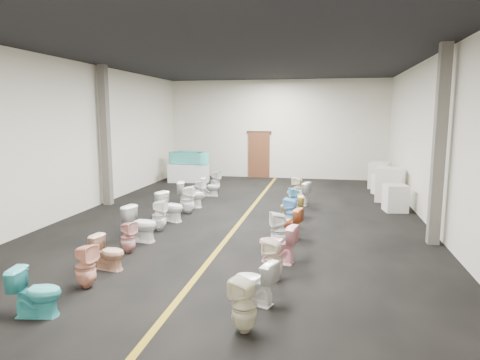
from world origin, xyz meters
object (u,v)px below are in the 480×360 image
(toilet_left_5, at_px, (159,215))
(toilet_left_11, at_px, (215,181))
(toilet_left_8, at_px, (191,194))
(toilet_right_10, at_px, (298,188))
(toilet_left_6, at_px, (171,207))
(toilet_right_3, at_px, (277,244))
(appliance_crate_d, at_px, (379,175))
(toilet_left_7, at_px, (188,200))
(appliance_crate_c, at_px, (384,185))
(toilet_left_4, at_px, (141,224))
(toilet_left_2, at_px, (109,252))
(toilet_right_7, at_px, (292,207))
(toilet_left_9, at_px, (200,191))
(toilet_right_0, at_px, (244,306))
(display_table, at_px, (189,173))
(toilet_right_6, at_px, (291,213))
(toilet_left_1, at_px, (86,266))
(toilet_left_0, at_px, (37,292))
(toilet_right_4, at_px, (279,231))
(appliance_crate_a, at_px, (395,198))
(toilet_right_2, at_px, (273,260))
(appliance_crate_b, at_px, (388,184))
(toilet_right_8, at_px, (295,199))
(toilet_right_1, at_px, (255,281))
(toilet_right_5, at_px, (287,222))
(bathtub, at_px, (189,157))
(toilet_left_10, at_px, (210,187))

(toilet_left_5, height_order, toilet_left_11, toilet_left_5)
(toilet_left_8, bearing_deg, toilet_right_10, -69.22)
(toilet_left_6, distance_m, toilet_right_3, 4.31)
(appliance_crate_d, bearing_deg, toilet_left_7, -137.18)
(appliance_crate_c, distance_m, toilet_left_4, 9.62)
(toilet_left_2, bearing_deg, toilet_left_8, 9.11)
(toilet_right_7, bearing_deg, toilet_left_9, -127.23)
(appliance_crate_c, distance_m, toilet_right_0, 11.38)
(display_table, relative_size, toilet_left_5, 2.18)
(toilet_left_6, height_order, toilet_right_6, toilet_left_6)
(toilet_left_1, height_order, toilet_left_9, toilet_left_1)
(toilet_left_0, bearing_deg, toilet_right_4, -48.61)
(toilet_left_5, bearing_deg, appliance_crate_a, -62.58)
(appliance_crate_a, bearing_deg, appliance_crate_d, 90.00)
(appliance_crate_a, xyz_separation_m, toilet_right_2, (-3.00, -6.21, -0.03))
(toilet_left_2, bearing_deg, toilet_left_7, 7.22)
(toilet_left_8, xyz_separation_m, toilet_right_4, (3.23, -3.69, 0.00))
(toilet_left_8, relative_size, toilet_right_6, 1.06)
(toilet_left_8, bearing_deg, appliance_crate_c, -71.91)
(display_table, distance_m, appliance_crate_b, 8.48)
(appliance_crate_c, relative_size, toilet_right_7, 1.13)
(toilet_right_2, xyz_separation_m, toilet_right_8, (-0.03, 5.62, -0.01))
(toilet_right_4, bearing_deg, toilet_left_8, -157.97)
(appliance_crate_b, distance_m, toilet_right_2, 8.37)
(appliance_crate_d, bearing_deg, toilet_right_3, -107.82)
(toilet_right_1, bearing_deg, display_table, -136.11)
(appliance_crate_d, distance_m, toilet_right_2, 10.78)
(toilet_left_6, height_order, toilet_right_0, toilet_left_6)
(toilet_left_2, distance_m, toilet_right_6, 4.93)
(toilet_right_0, bearing_deg, toilet_left_2, -101.10)
(toilet_left_7, height_order, toilet_left_8, toilet_left_7)
(toilet_left_5, bearing_deg, toilet_left_6, 1.99)
(toilet_right_2, height_order, toilet_right_4, toilet_right_4)
(appliance_crate_c, xyz_separation_m, toilet_right_7, (-3.04, -4.31, -0.04))
(toilet_left_6, relative_size, toilet_right_5, 1.10)
(toilet_right_8, bearing_deg, toilet_left_1, -43.92)
(toilet_right_0, bearing_deg, bathtub, -138.17)
(toilet_right_6, bearing_deg, toilet_right_3, 10.87)
(appliance_crate_a, height_order, toilet_left_1, appliance_crate_a)
(toilet_left_10, bearing_deg, toilet_right_10, -96.52)
(toilet_left_4, bearing_deg, toilet_left_0, -168.50)
(appliance_crate_c, xyz_separation_m, toilet_left_10, (-6.22, -1.54, -0.04))
(toilet_left_4, bearing_deg, toilet_right_6, -50.04)
(appliance_crate_c, relative_size, toilet_right_1, 1.05)
(toilet_left_11, bearing_deg, appliance_crate_a, -95.43)
(toilet_left_0, xyz_separation_m, toilet_right_3, (3.23, 3.00, 0.02))
(toilet_left_7, relative_size, toilet_right_4, 1.01)
(toilet_left_11, height_order, toilet_right_5, toilet_left_11)
(toilet_left_4, xyz_separation_m, toilet_right_0, (3.18, -3.70, -0.03))
(toilet_right_5, bearing_deg, toilet_left_2, -33.22)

